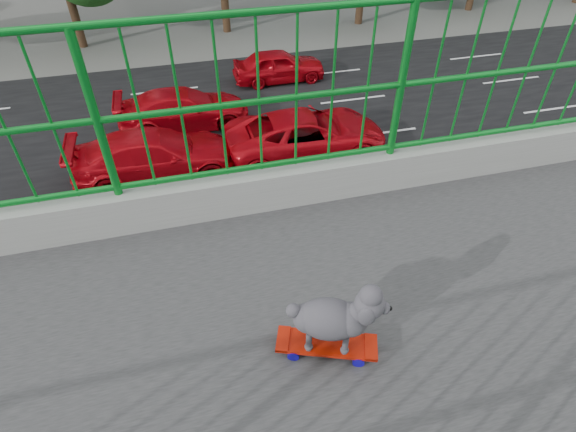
# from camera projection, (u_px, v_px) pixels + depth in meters

# --- Properties ---
(road) EXTENTS (18.00, 90.00, 0.02)m
(road) POSITION_uv_depth(u_px,v_px,m) (174.00, 162.00, 16.37)
(road) COLOR black
(road) RESTS_ON ground
(railing) EXTENTS (3.00, 24.00, 1.42)m
(railing) POSITION_uv_depth(u_px,v_px,m) (118.00, 385.00, 2.13)
(railing) COLOR gray
(railing) RESTS_ON footbridge
(skateboard) EXTENTS (0.34, 0.56, 0.07)m
(skateboard) POSITION_uv_depth(u_px,v_px,m) (327.00, 345.00, 2.48)
(skateboard) COLOR red
(skateboard) RESTS_ON footbridge
(poodle) EXTENTS (0.32, 0.49, 0.43)m
(poodle) POSITION_uv_depth(u_px,v_px,m) (335.00, 317.00, 2.31)
(poodle) COLOR #302D33
(poodle) RESTS_ON skateboard
(car_2) EXTENTS (2.66, 5.76, 1.60)m
(car_2) POSITION_uv_depth(u_px,v_px,m) (306.00, 134.00, 16.33)
(car_2) COLOR #B70711
(car_2) RESTS_ON ground
(car_3) EXTENTS (2.07, 5.09, 1.48)m
(car_3) POSITION_uv_depth(u_px,v_px,m) (183.00, 109.00, 17.93)
(car_3) COLOR #B70711
(car_3) RESTS_ON ground
(car_4) EXTENTS (1.71, 4.24, 1.44)m
(car_4) POSITION_uv_depth(u_px,v_px,m) (279.00, 66.00, 21.19)
(car_4) COLOR #B70711
(car_4) RESTS_ON ground
(car_7) EXTENTS (2.22, 5.47, 1.59)m
(car_7) POSITION_uv_depth(u_px,v_px,m) (155.00, 155.00, 15.31)
(car_7) COLOR #B70711
(car_7) RESTS_ON ground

